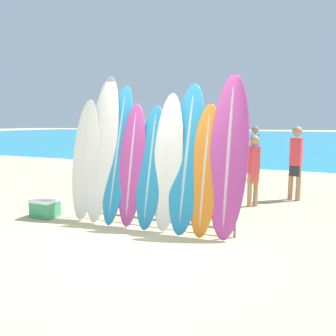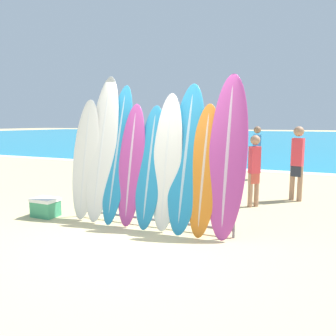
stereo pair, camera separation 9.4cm
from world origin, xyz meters
name	(u,v)px [view 2 (the right image)]	position (x,y,z in m)	size (l,w,h in m)	color
ground_plane	(140,239)	(0.00, 0.00, 0.00)	(160.00, 160.00, 0.00)	tan
ocean_water	(291,138)	(0.00, 37.34, 0.00)	(120.00, 60.00, 0.01)	teal
surfboard_rack	(149,199)	(-0.17, 0.63, 0.48)	(2.96, 0.04, 0.88)	slate
surfboard_slot_0	(85,159)	(-1.49, 0.65, 1.10)	(0.56, 0.48, 2.19)	silver
surfboard_slot_1	(102,148)	(-1.16, 0.71, 1.31)	(0.59, 0.75, 2.62)	silver
surfboard_slot_2	(117,153)	(-0.83, 0.71, 1.22)	(0.49, 0.78, 2.44)	teal
surfboard_slot_3	(131,164)	(-0.51, 0.63, 1.05)	(0.49, 0.53, 2.10)	#B23D8E
surfboard_slot_4	(150,166)	(-0.15, 0.64, 1.03)	(0.49, 0.63, 2.06)	teal
surfboard_slot_5	(167,162)	(0.15, 0.65, 1.13)	(0.51, 0.53, 2.25)	silver
surfboard_slot_6	(186,157)	(0.47, 0.70, 1.21)	(0.58, 0.78, 2.41)	teal
surfboard_slot_7	(204,169)	(0.79, 0.64, 1.04)	(0.49, 0.62, 2.07)	orange
surfboard_slot_8	(228,156)	(1.15, 0.68, 1.26)	(0.60, 0.63, 2.52)	#B23D8E
person_near_water	(202,159)	(0.17, 2.46, 0.98)	(0.28, 0.31, 1.80)	beige
person_mid_beach	(257,151)	(0.76, 6.11, 0.90)	(0.26, 0.28, 1.65)	#846047
person_far_left	(297,161)	(2.03, 3.63, 0.92)	(0.28, 0.23, 1.68)	#A87A5B
person_far_right	(254,168)	(1.24, 2.68, 0.82)	(0.25, 0.25, 1.51)	#A87A5B
cooler_box	(46,207)	(-2.23, 0.35, 0.18)	(0.47, 0.36, 0.36)	#389366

